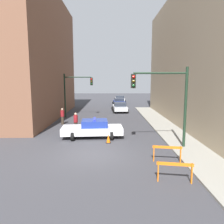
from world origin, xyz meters
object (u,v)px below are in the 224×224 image
object	(u,v)px
traffic_light_near	(168,95)
parked_car_mid	(119,102)
parked_car_far	(120,99)
pedestrian_crossing	(76,122)
police_car	(93,128)
barrier_front	(175,169)
parked_car_near	(120,107)
barrier_mid	(167,151)
pedestrian_corner	(62,116)
traffic_cone	(108,139)
traffic_light_far	(74,89)

from	to	relation	value
traffic_light_near	parked_car_mid	size ratio (longest dim) A/B	1.19
parked_car_mid	parked_car_far	bearing A→B (deg)	82.98
parked_car_mid	parked_car_far	distance (m)	5.65
pedestrian_crossing	police_car	bearing A→B (deg)	-85.99
barrier_front	pedestrian_crossing	bearing A→B (deg)	121.37
parked_car_near	barrier_front	distance (m)	21.51
police_car	pedestrian_crossing	bearing A→B (deg)	35.09
parked_car_mid	barrier_mid	distance (m)	26.63
pedestrian_corner	barrier_front	size ratio (longest dim) A/B	1.05
police_car	barrier_front	xyz separation A→B (m)	(4.23, -7.59, -0.11)
parked_car_near	traffic_light_near	bearing A→B (deg)	-84.88
police_car	parked_car_near	bearing A→B (deg)	-14.70
police_car	traffic_cone	bearing A→B (deg)	-143.99
traffic_cone	barrier_mid	bearing A→B (deg)	-48.29
police_car	traffic_cone	xyz separation A→B (m)	(1.23, -1.48, -0.41)
traffic_light_near	parked_car_mid	xyz separation A→B (m)	(-2.18, 24.17, -2.86)
barrier_front	parked_car_far	bearing A→B (deg)	91.56
traffic_light_near	traffic_cone	bearing A→B (deg)	161.71
parked_car_near	traffic_light_far	bearing A→B (deg)	-144.41
traffic_light_far	police_car	bearing A→B (deg)	-72.42
parked_car_mid	barrier_front	world-z (taller)	parked_car_mid
pedestrian_crossing	traffic_light_far	bearing A→B (deg)	65.39
traffic_light_far	parked_car_mid	world-z (taller)	traffic_light_far
traffic_cone	parked_car_mid	bearing A→B (deg)	85.86
barrier_front	police_car	bearing A→B (deg)	119.12
police_car	parked_car_near	xyz separation A→B (m)	(2.71, 13.87, -0.05)
parked_car_far	pedestrian_corner	distance (m)	23.03
parked_car_far	pedestrian_crossing	world-z (taller)	pedestrian_crossing
traffic_cone	parked_car_far	bearing A→B (deg)	85.88
police_car	barrier_front	bearing A→B (deg)	-154.54
parked_car_far	pedestrian_crossing	size ratio (longest dim) A/B	2.61
traffic_light_far	parked_car_mid	distance (m)	13.68
pedestrian_crossing	barrier_mid	world-z (taller)	pedestrian_crossing
traffic_light_far	barrier_mid	bearing A→B (deg)	-62.76
pedestrian_crossing	pedestrian_corner	bearing A→B (deg)	86.72
parked_car_mid	parked_car_far	size ratio (longest dim) A/B	1.01
traffic_light_near	barrier_mid	xyz separation A→B (m)	(-0.56, -2.41, -2.91)
traffic_light_near	traffic_light_far	size ratio (longest dim) A/B	1.00
traffic_light_far	barrier_mid	size ratio (longest dim) A/B	3.27
traffic_light_near	pedestrian_crossing	bearing A→B (deg)	144.38
police_car	parked_car_far	world-z (taller)	police_car
parked_car_near	parked_car_far	distance (m)	13.19
police_car	parked_car_mid	xyz separation A→B (m)	(2.89, 21.42, -0.05)
parked_car_mid	pedestrian_crossing	xyz separation A→B (m)	(-4.55, -19.35, 0.19)
police_car	parked_car_near	world-z (taller)	police_car
traffic_light_far	parked_car_mid	size ratio (longest dim) A/B	1.19
traffic_light_near	parked_car_near	world-z (taller)	traffic_light_near
barrier_front	barrier_mid	size ratio (longest dim) A/B	1.00
traffic_light_far	traffic_cone	world-z (taller)	traffic_light_far
police_car	pedestrian_crossing	distance (m)	2.66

